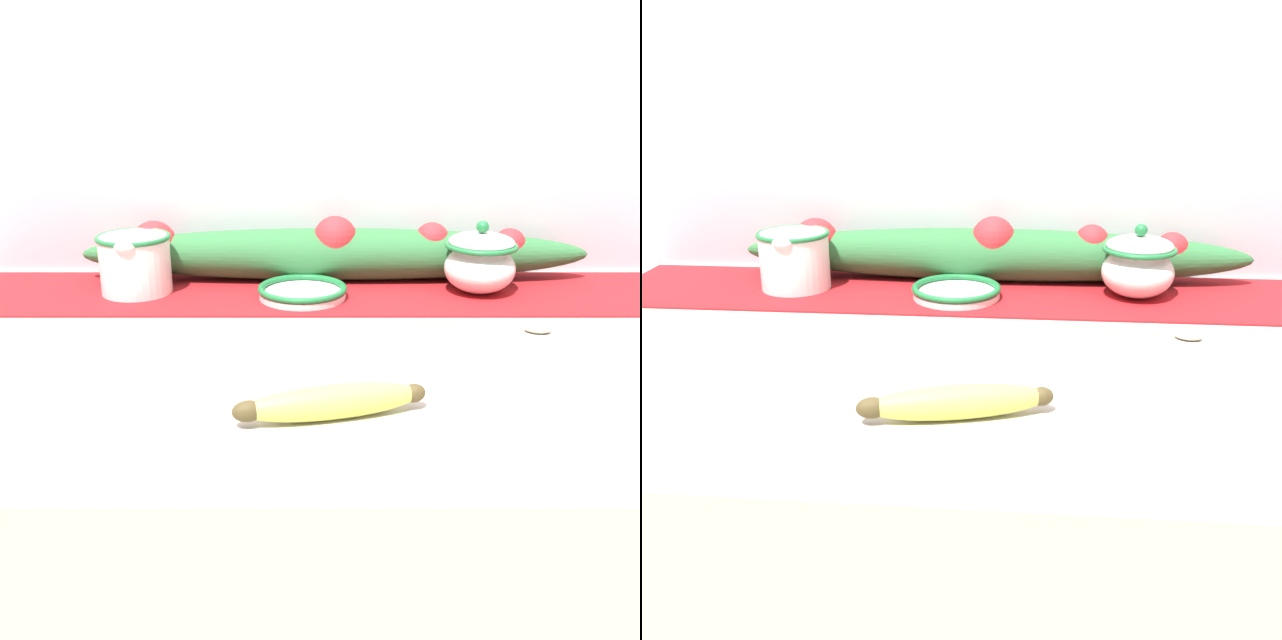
{
  "view_description": "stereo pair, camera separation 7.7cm",
  "coord_description": "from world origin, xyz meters",
  "views": [
    {
      "loc": [
        -0.03,
        -0.87,
        1.27
      ],
      "look_at": [
        -0.02,
        -0.04,
        0.98
      ],
      "focal_mm": 40.0,
      "sensor_mm": 36.0,
      "label": 1
    },
    {
      "loc": [
        0.05,
        -0.86,
        1.27
      ],
      "look_at": [
        -0.02,
        -0.04,
        0.98
      ],
      "focal_mm": 40.0,
      "sensor_mm": 36.0,
      "label": 2
    }
  ],
  "objects": [
    {
      "name": "countertop",
      "position": [
        0.0,
        0.0,
        0.46
      ],
      "size": [
        1.34,
        0.73,
        0.93
      ],
      "primitive_type": "cube",
      "color": "beige",
      "rests_on": "ground_plane"
    },
    {
      "name": "table_runner",
      "position": [
        0.0,
        0.23,
        0.93
      ],
      "size": [
        1.24,
        0.24,
        0.0
      ],
      "primitive_type": "cube",
      "color": "#A8191E",
      "rests_on": "countertop"
    },
    {
      "name": "banana",
      "position": [
        -0.01,
        -0.2,
        0.95
      ],
      "size": [
        0.21,
        0.08,
        0.04
      ],
      "rotation": [
        0.0,
        0.0,
        0.24
      ],
      "color": "#CCD156",
      "rests_on": "countertop"
    },
    {
      "name": "back_wall",
      "position": [
        0.0,
        0.38,
        1.2
      ],
      "size": [
        2.14,
        0.04,
        2.4
      ],
      "primitive_type": "cube",
      "color": "silver",
      "rests_on": "ground_plane"
    },
    {
      "name": "cream_pitcher",
      "position": [
        -0.32,
        0.24,
        0.98
      ],
      "size": [
        0.12,
        0.14,
        0.1
      ],
      "color": "white",
      "rests_on": "countertop"
    },
    {
      "name": "sugar_bowl",
      "position": [
        0.23,
        0.23,
        0.98
      ],
      "size": [
        0.12,
        0.12,
        0.12
      ],
      "color": "white",
      "rests_on": "countertop"
    },
    {
      "name": "small_dish",
      "position": [
        -0.05,
        0.2,
        0.94
      ],
      "size": [
        0.14,
        0.14,
        0.02
      ],
      "color": "white",
      "rests_on": "countertop"
    },
    {
      "name": "spoon",
      "position": [
        0.26,
        0.06,
        0.93
      ],
      "size": [
        0.18,
        0.05,
        0.01
      ],
      "rotation": [
        0.0,
        0.0,
        -0.22
      ],
      "color": "#A89E89",
      "rests_on": "countertop"
    },
    {
      "name": "poinsettia_garland",
      "position": [
        -0.01,
        0.31,
        0.98
      ],
      "size": [
        0.86,
        0.1,
        0.11
      ],
      "color": "#2D6B38",
      "rests_on": "countertop"
    }
  ]
}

